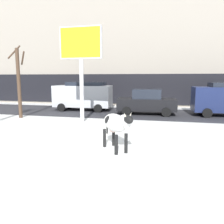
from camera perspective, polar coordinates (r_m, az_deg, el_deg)
The scene contains 9 objects.
ground_plane at distance 9.15m, azimuth -5.77°, elevation -8.15°, with size 120.00×120.00×0.00m, color white.
road_strip at distance 17.21m, azimuth 3.36°, elevation -0.19°, with size 60.00×5.60×0.01m, color #333338.
building_facade at distance 24.60m, azimuth 6.54°, elevation 17.57°, with size 44.00×6.10×13.00m.
cow_holstein at distance 8.15m, azimuth 0.81°, elevation -2.95°, with size 1.52×1.73×1.54m.
billboard at distance 13.64m, azimuth -7.90°, elevation 15.62°, with size 2.52×0.24×5.56m.
car_silver_van at distance 18.57m, azimuth -7.28°, elevation 4.25°, with size 4.68×2.28×2.32m.
car_black_sedan at distance 16.56m, azimuth 8.78°, elevation 2.53°, with size 4.28×2.13×1.84m.
pedestrian_near_billboard at distance 19.69m, azimuth 9.32°, elevation 3.39°, with size 0.36×0.24×1.73m.
bare_tree_far_back at distance 16.09m, azimuth -22.55°, elevation 7.26°, with size 1.17×0.83×4.78m.
Camera 1 is at (2.86, -8.28, 2.63)m, focal length 36.09 mm.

